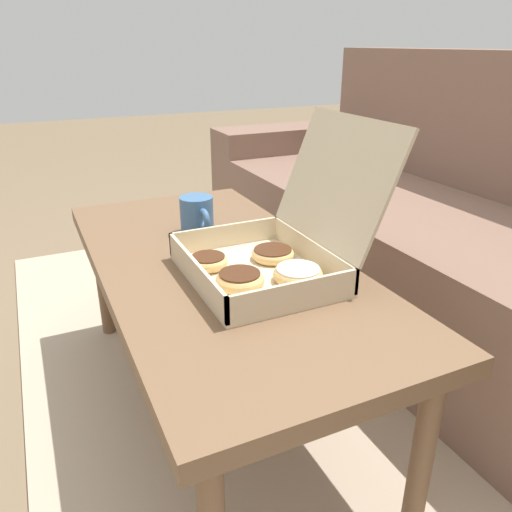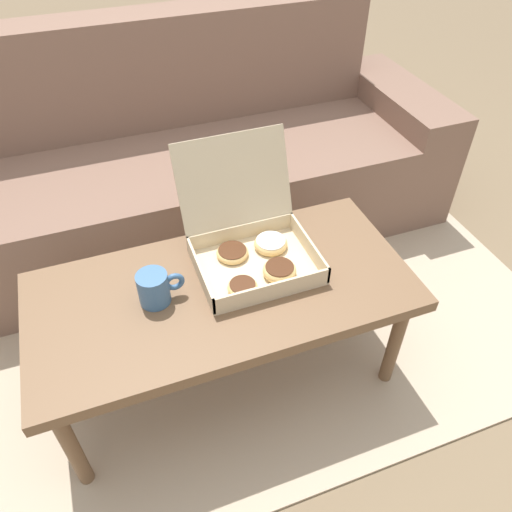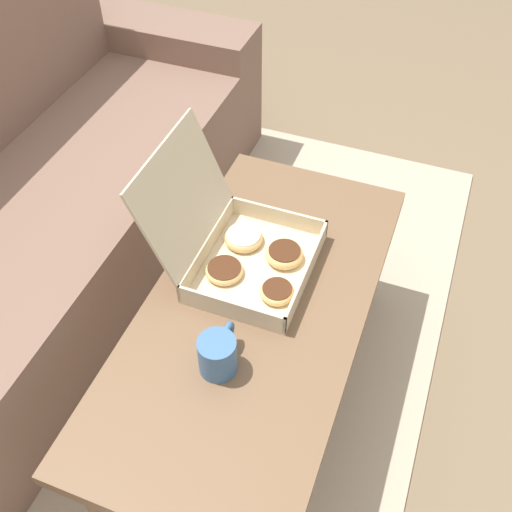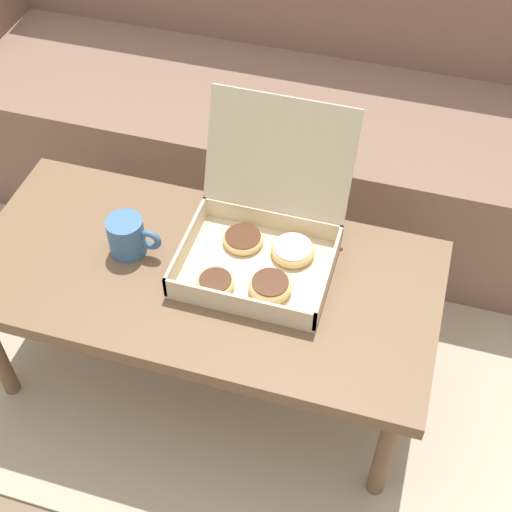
{
  "view_description": "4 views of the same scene",
  "coord_description": "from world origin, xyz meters",
  "px_view_note": "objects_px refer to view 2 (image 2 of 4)",
  "views": [
    {
      "loc": [
        1.04,
        -0.48,
        0.93
      ],
      "look_at": [
        0.12,
        -0.05,
        0.49
      ],
      "focal_mm": 35.0,
      "sensor_mm": 36.0,
      "label": 1
    },
    {
      "loc": [
        -0.27,
        -1.1,
        1.53
      ],
      "look_at": [
        0.12,
        -0.05,
        0.49
      ],
      "focal_mm": 35.0,
      "sensor_mm": 36.0,
      "label": 2
    },
    {
      "loc": [
        -0.88,
        -0.43,
        1.66
      ],
      "look_at": [
        0.12,
        -0.05,
        0.49
      ],
      "focal_mm": 42.0,
      "sensor_mm": 36.0,
      "label": 3
    },
    {
      "loc": [
        0.44,
        -1.14,
        1.76
      ],
      "look_at": [
        0.12,
        -0.05,
        0.49
      ],
      "focal_mm": 50.0,
      "sensor_mm": 36.0,
      "label": 4
    }
  ],
  "objects_px": {
    "couch": "(164,173)",
    "pastry_box": "(253,244)",
    "coffee_mug": "(155,288)",
    "coffee_table": "(223,298)"
  },
  "relations": [
    {
      "from": "coffee_mug",
      "to": "couch",
      "type": "bearing_deg",
      "value": 77.37
    },
    {
      "from": "coffee_table",
      "to": "coffee_mug",
      "type": "distance_m",
      "value": 0.22
    },
    {
      "from": "coffee_mug",
      "to": "coffee_table",
      "type": "bearing_deg",
      "value": -5.14
    },
    {
      "from": "coffee_table",
      "to": "pastry_box",
      "type": "bearing_deg",
      "value": 34.05
    },
    {
      "from": "couch",
      "to": "coffee_mug",
      "type": "distance_m",
      "value": 0.91
    },
    {
      "from": "coffee_table",
      "to": "pastry_box",
      "type": "distance_m",
      "value": 0.19
    },
    {
      "from": "couch",
      "to": "pastry_box",
      "type": "distance_m",
      "value": 0.83
    },
    {
      "from": "couch",
      "to": "coffee_table",
      "type": "distance_m",
      "value": 0.89
    },
    {
      "from": "pastry_box",
      "to": "coffee_mug",
      "type": "xyz_separation_m",
      "value": [
        -0.32,
        -0.07,
        -0.01
      ]
    },
    {
      "from": "couch",
      "to": "coffee_mug",
      "type": "height_order",
      "value": "couch"
    }
  ]
}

